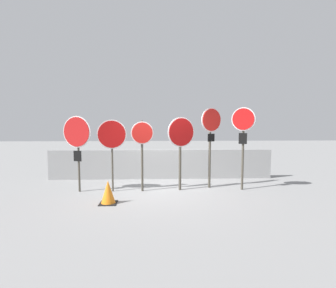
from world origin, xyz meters
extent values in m
plane|color=gray|center=(0.00, 0.00, 0.00)|extent=(40.00, 40.00, 0.00)
cube|color=gray|center=(0.00, 1.64, 0.54)|extent=(8.23, 0.12, 1.08)
cylinder|color=#474238|center=(-2.50, -0.04, 1.09)|extent=(0.06, 0.06, 2.17)
cylinder|color=white|center=(-2.52, -0.09, 1.83)|extent=(0.89, 0.34, 0.94)
cylinder|color=red|center=(-2.53, -0.11, 1.83)|extent=(0.84, 0.32, 0.88)
cube|color=black|center=(-2.52, -0.09, 1.10)|extent=(0.25, 0.11, 0.32)
cylinder|color=#474238|center=(-1.49, -0.04, 1.09)|extent=(0.06, 0.06, 2.18)
cylinder|color=white|center=(-1.48, -0.09, 1.75)|extent=(0.87, 0.17, 0.87)
cylinder|color=#AD0F0F|center=(-1.48, -0.11, 1.75)|extent=(0.81, 0.16, 0.81)
cylinder|color=#474238|center=(-0.59, -0.03, 1.08)|extent=(0.07, 0.07, 2.17)
cylinder|color=white|center=(-0.58, -0.09, 1.79)|extent=(0.68, 0.15, 0.68)
cylinder|color=red|center=(-0.57, -0.11, 1.79)|extent=(0.62, 0.14, 0.62)
cylinder|color=#474238|center=(0.58, 0.05, 1.00)|extent=(0.08, 0.08, 2.01)
cylinder|color=white|center=(0.60, -0.01, 1.81)|extent=(0.83, 0.40, 0.91)
cylinder|color=#AD0F0F|center=(0.61, -0.03, 1.81)|extent=(0.78, 0.37, 0.85)
cylinder|color=#474238|center=(1.55, 0.31, 1.26)|extent=(0.08, 0.08, 2.52)
cylinder|color=white|center=(1.58, 0.25, 2.18)|extent=(0.69, 0.36, 0.76)
cylinder|color=red|center=(1.59, 0.23, 2.18)|extent=(0.63, 0.33, 0.70)
cube|color=black|center=(1.58, 0.25, 1.62)|extent=(0.24, 0.14, 0.25)
cylinder|color=#474238|center=(2.53, 0.02, 1.26)|extent=(0.07, 0.07, 2.53)
cylinder|color=white|center=(2.50, -0.03, 2.20)|extent=(0.64, 0.36, 0.72)
cylinder|color=red|center=(2.49, -0.05, 2.20)|extent=(0.59, 0.33, 0.66)
cube|color=black|center=(2.50, -0.03, 1.61)|extent=(0.23, 0.14, 0.34)
cube|color=black|center=(-1.40, -1.24, 0.01)|extent=(0.45, 0.45, 0.02)
cone|color=orange|center=(-1.40, -1.24, 0.31)|extent=(0.37, 0.37, 0.59)
camera|label=1|loc=(-0.08, -7.96, 2.15)|focal=28.00mm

